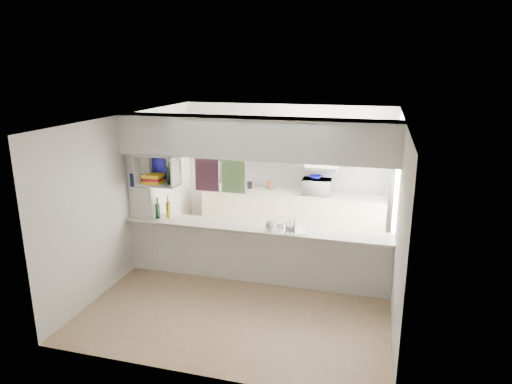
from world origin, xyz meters
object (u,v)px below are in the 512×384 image
(microwave, at_px, (317,187))
(dish_rack, at_px, (293,226))
(bowl, at_px, (316,177))
(wine_bottles, at_px, (163,210))

(microwave, xyz_separation_m, dish_rack, (-0.07, -2.13, -0.07))
(dish_rack, bearing_deg, microwave, 74.08)
(microwave, xyz_separation_m, bowl, (-0.04, 0.02, 0.18))
(microwave, relative_size, bowl, 2.23)
(dish_rack, bearing_deg, wine_bottles, 164.08)
(microwave, bearing_deg, dish_rack, 88.34)
(bowl, xyz_separation_m, dish_rack, (-0.03, -2.15, -0.25))
(microwave, xyz_separation_m, wine_bottles, (-2.23, -2.06, -0.02))
(dish_rack, distance_m, wine_bottles, 2.16)
(microwave, distance_m, dish_rack, 2.13)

